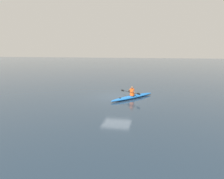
# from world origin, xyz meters

# --- Properties ---
(ground_plane) EXTENTS (160.00, 160.00, 0.00)m
(ground_plane) POSITION_xyz_m (0.00, 0.00, 0.00)
(ground_plane) COLOR #1E2D3D
(kayak) EXTENTS (3.48, 4.22, 0.27)m
(kayak) POSITION_xyz_m (-1.43, 0.25, 0.14)
(kayak) COLOR #1959A5
(kayak) RESTS_ON ground
(kayaker) EXTENTS (1.85, 1.46, 0.79)m
(kayaker) POSITION_xyz_m (-1.37, 0.33, 0.60)
(kayaker) COLOR #E04C14
(kayaker) RESTS_ON kayak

